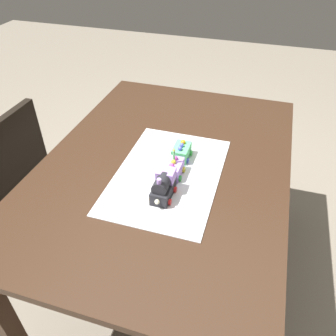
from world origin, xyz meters
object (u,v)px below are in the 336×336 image
dining_table (166,181)px  birthday_candle (174,154)px  cake_locomotive (163,186)px  cake_car_tanker_lavender (173,169)px  chair (5,182)px  cake_car_gondola_mint_green (181,152)px

dining_table → birthday_candle: (-0.07, -0.06, 0.21)m
dining_table → cake_locomotive: bearing=-164.9°
dining_table → cake_car_tanker_lavender: (-0.08, -0.06, 0.14)m
chair → birthday_candle: size_ratio=16.66×
cake_car_gondola_mint_green → birthday_candle: (-0.11, 0.00, 0.07)m
cake_car_tanker_lavender → cake_car_gondola_mint_green: 0.12m
cake_car_gondola_mint_green → birthday_candle: 0.13m
cake_locomotive → birthday_candle: 0.14m
chair → cake_locomotive: (-0.14, -0.89, 0.32)m
cake_locomotive → cake_car_tanker_lavender: (0.13, -0.00, -0.02)m
dining_table → birthday_candle: size_ratio=27.13×
birthday_candle → cake_car_gondola_mint_green: bearing=-0.0°
cake_car_tanker_lavender → birthday_candle: size_ratio=1.94×
chair → cake_car_tanker_lavender: bearing=89.6°
cake_car_gondola_mint_green → cake_locomotive: bearing=180.0°
chair → cake_car_gondola_mint_green: (0.11, -0.89, 0.30)m
cake_locomotive → chair: bearing=81.3°
cake_car_gondola_mint_green → dining_table: bearing=127.2°
chair → cake_locomotive: bearing=81.3°
chair → birthday_candle: birthday_candle is taller
cake_locomotive → cake_car_tanker_lavender: cake_locomotive is taller
chair → cake_locomotive: size_ratio=6.14×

